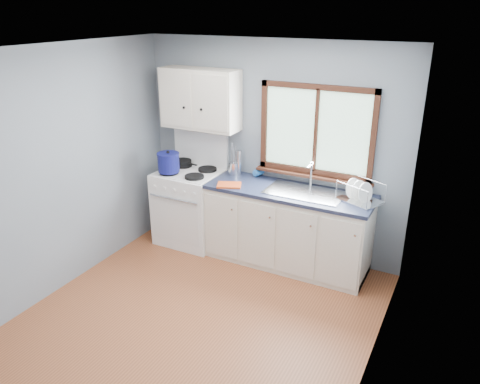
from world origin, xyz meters
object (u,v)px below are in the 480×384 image
at_px(stockpot, 169,162).
at_px(sink, 304,198).
at_px(gas_range, 190,204).
at_px(dish_rack, 360,196).
at_px(utensil_crock, 234,168).
at_px(skillet, 182,162).
at_px(base_cabinets, 287,231).
at_px(thermos, 239,163).

bearing_deg(stockpot, sink, 6.60).
distance_m(gas_range, sink, 1.53).
height_order(gas_range, dish_rack, gas_range).
bearing_deg(utensil_crock, dish_rack, -4.12).
height_order(gas_range, skillet, gas_range).
xyz_separation_m(skillet, stockpot, (0.02, -0.32, 0.09)).
distance_m(base_cabinets, utensil_crock, 0.99).
relative_size(base_cabinets, dish_rack, 3.60).
xyz_separation_m(skillet, thermos, (0.77, 0.07, 0.09)).
xyz_separation_m(gas_range, thermos, (0.58, 0.21, 0.58)).
bearing_deg(gas_range, base_cabinets, 0.82).
bearing_deg(stockpot, utensil_crock, 27.18).
relative_size(utensil_crock, dish_rack, 0.76).
bearing_deg(thermos, sink, -11.99).
xyz_separation_m(base_cabinets, stockpot, (-1.47, -0.19, 0.67)).
relative_size(stockpot, thermos, 1.15).
relative_size(sink, dish_rack, 1.64).
distance_m(sink, utensil_crock, 0.98).
bearing_deg(utensil_crock, base_cabinets, -11.90).
distance_m(base_cabinets, dish_rack, 0.96).
distance_m(skillet, stockpot, 0.33).
height_order(gas_range, base_cabinets, gas_range).
relative_size(base_cabinets, sink, 2.20).
relative_size(utensil_crock, thermos, 1.29).
bearing_deg(stockpot, dish_rack, 6.24).
distance_m(sink, thermos, 0.95).
xyz_separation_m(sink, stockpot, (-1.65, -0.19, 0.22)).
bearing_deg(thermos, skillet, -175.13).
bearing_deg(base_cabinets, thermos, 165.19).
bearing_deg(skillet, sink, 1.97).
distance_m(gas_range, dish_rack, 2.13).
relative_size(sink, stockpot, 2.42).
bearing_deg(gas_range, utensil_crock, 19.25).
relative_size(base_cabinets, thermos, 6.09).
height_order(stockpot, dish_rack, stockpot).
height_order(base_cabinets, skillet, skillet).
distance_m(utensil_crock, dish_rack, 1.55).
relative_size(base_cabinets, utensil_crock, 4.72).
distance_m(skillet, dish_rack, 2.26).
relative_size(skillet, dish_rack, 0.71).
bearing_deg(sink, stockpot, -173.40).
bearing_deg(dish_rack, utensil_crock, -159.51).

